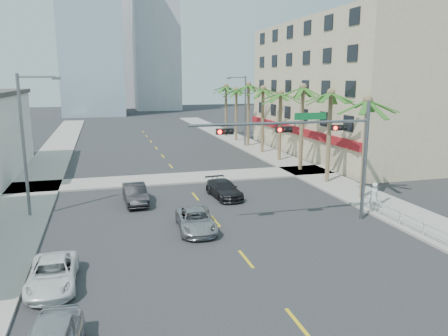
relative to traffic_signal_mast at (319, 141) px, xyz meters
name	(u,v)px	position (x,y,z in m)	size (l,w,h in m)	color
ground	(277,298)	(-5.78, -7.95, -5.06)	(260.00, 260.00, 0.00)	#262628
sidewalk_right	(316,175)	(6.22, 12.05, -4.99)	(4.00, 120.00, 0.15)	gray
sidewalk_left	(31,193)	(-17.78, 12.05, -4.99)	(4.00, 120.00, 0.15)	gray
sidewalk_cross	(181,178)	(-5.78, 14.05, -4.99)	(80.00, 4.00, 0.15)	gray
building_right	(356,89)	(16.21, 22.05, 2.43)	(15.25, 28.00, 15.00)	tan
tower_far_left	(89,10)	(-13.78, 87.05, 18.94)	(14.00, 14.00, 48.00)	#99B2C6
tower_far_center	(109,36)	(-8.78, 117.05, 15.94)	(16.00, 16.00, 42.00)	#ADADB2
traffic_signal_mast	(319,141)	(0.00, 0.00, 0.00)	(11.12, 0.54, 7.20)	slate
palm_tree_0	(368,102)	(5.82, 4.05, 2.02)	(4.80, 4.80, 7.80)	brown
palm_tree_1	(331,94)	(5.82, 9.25, 2.37)	(4.80, 4.80, 8.16)	brown
palm_tree_2	(303,88)	(5.82, 14.45, 2.72)	(4.80, 4.80, 8.52)	brown
palm_tree_3	(281,94)	(5.82, 19.65, 2.02)	(4.80, 4.80, 7.80)	brown
palm_tree_4	(263,89)	(5.82, 24.85, 2.37)	(4.80, 4.80, 8.16)	brown
palm_tree_5	(249,86)	(5.82, 30.05, 2.72)	(4.80, 4.80, 8.52)	brown
palm_tree_6	(236,90)	(5.82, 35.25, 2.02)	(4.80, 4.80, 7.80)	brown
palm_tree_7	(226,87)	(5.82, 40.45, 2.37)	(4.80, 4.80, 8.16)	brown
streetlight_left	(26,138)	(-16.78, 6.05, 0.00)	(2.55, 0.25, 9.00)	slate
streetlight_right	(244,107)	(5.21, 30.05, 0.00)	(2.55, 0.25, 9.00)	slate
guardrail	(400,216)	(4.52, -1.95, -4.39)	(0.08, 8.08, 1.00)	silver
car_parked_far	(53,274)	(-14.60, -4.51, -4.48)	(1.94, 4.21, 1.17)	white
car_lane_left	(135,194)	(-10.25, 7.33, -4.36)	(1.48, 4.23, 1.39)	black
car_lane_center	(196,220)	(-7.28, 0.75, -4.45)	(2.04, 4.43, 1.23)	#ABACB0
car_lane_right	(224,189)	(-3.78, 7.22, -4.43)	(1.78, 4.38, 1.27)	black
pedestrian	(374,197)	(4.52, 0.77, -3.94)	(0.71, 0.47, 1.95)	silver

